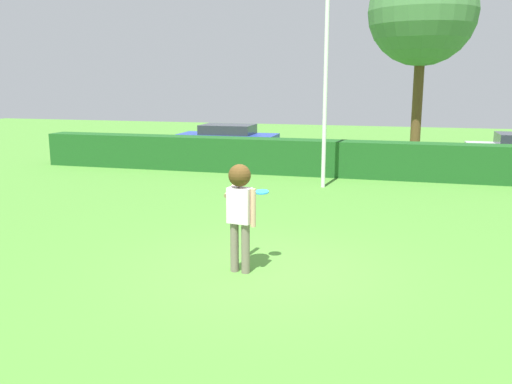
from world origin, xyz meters
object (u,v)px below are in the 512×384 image
parked_car_blue (228,138)px  oak_tree (423,12)px  person (240,203)px  frisbee (262,192)px  lamppost (326,70)px

parked_car_blue → oak_tree: oak_tree is taller
person → oak_tree: 15.57m
frisbee → person: bearing=-119.5°
person → parked_car_blue: 14.74m
frisbee → oak_tree: 15.08m
person → frisbee: person is taller
lamppost → oak_tree: bearing=69.0°
person → oak_tree: size_ratio=0.23×
lamppost → parked_car_blue: bearing=128.3°
person → parked_car_blue: bearing=108.9°
lamppost → oak_tree: 7.88m
person → lamppost: size_ratio=0.29×
person → frisbee: bearing=60.5°
frisbee → parked_car_blue: size_ratio=0.06×
frisbee → parked_car_blue: 14.42m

